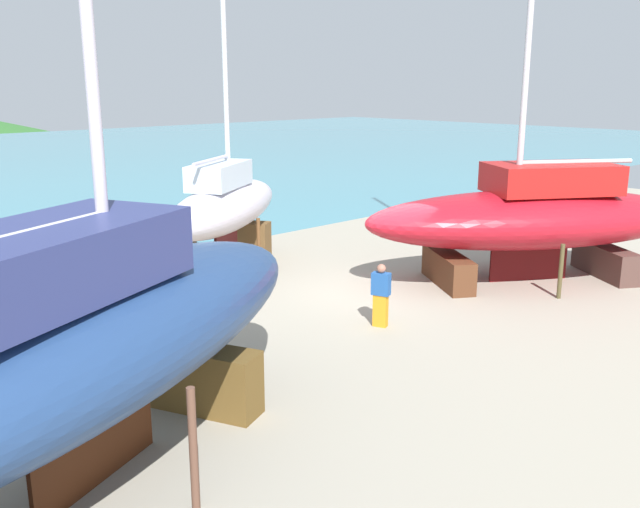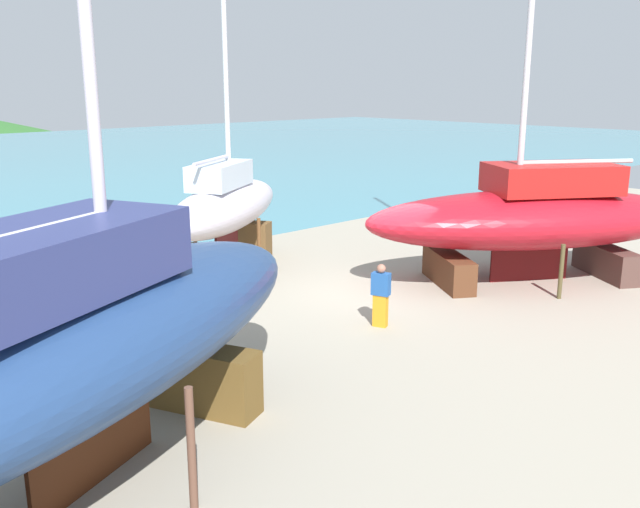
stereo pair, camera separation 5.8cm
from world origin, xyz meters
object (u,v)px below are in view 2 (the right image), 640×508
sailboat_small_center (83,339)px  barrel_tipped_right (612,218)px  sailboat_mid_port (534,216)px  worker (381,294)px  sailboat_far_slipway (225,208)px  barrel_by_slipway (539,227)px

sailboat_small_center → barrel_tipped_right: 24.19m
sailboat_mid_port → sailboat_small_center: 14.58m
sailboat_small_center → worker: (8.19, 1.63, -1.49)m
sailboat_far_slipway → barrel_tipped_right: (15.35, -5.59, -1.59)m
sailboat_mid_port → worker: size_ratio=10.51×
sailboat_far_slipway → barrel_by_slipway: 12.88m
sailboat_small_center → worker: sailboat_small_center is taller
sailboat_far_slipway → barrel_by_slipway: (12.07, -4.17, -1.72)m
sailboat_mid_port → sailboat_far_slipway: sailboat_mid_port is taller
worker → barrel_tipped_right: size_ratio=1.92×
worker → barrel_by_slipway: bearing=-8.8°
sailboat_small_center → barrel_by_slipway: sailboat_small_center is taller
sailboat_small_center → sailboat_far_slipway: bearing=21.2°
sailboat_small_center → barrel_by_slipway: size_ratio=18.29×
worker → sailboat_mid_port: bearing=-24.8°
barrel_by_slipway → worker: bearing=-167.6°
sailboat_far_slipway → worker: sailboat_far_slipway is taller
sailboat_mid_port → sailboat_far_slipway: size_ratio=1.53×
sailboat_far_slipway → barrel_by_slipway: size_ratio=11.53×
sailboat_mid_port → barrel_tipped_right: (9.41, 1.71, -1.56)m
sailboat_mid_port → barrel_by_slipway: (6.13, 3.13, -1.69)m
sailboat_mid_port → barrel_by_slipway: 7.09m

